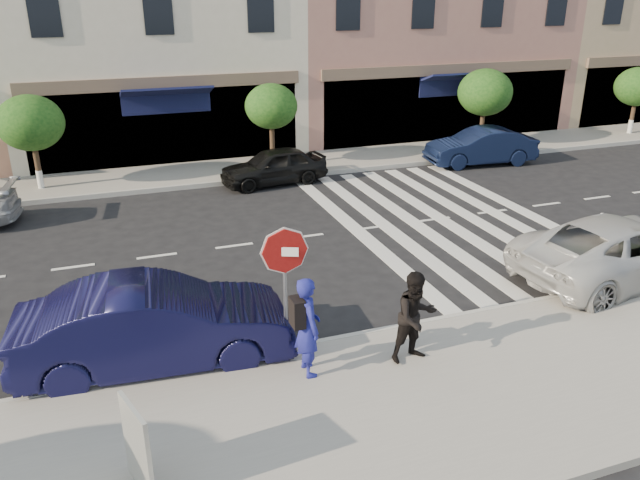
% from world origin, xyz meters
% --- Properties ---
extents(ground, '(120.00, 120.00, 0.00)m').
position_xyz_m(ground, '(0.00, 0.00, 0.00)').
color(ground, black).
rests_on(ground, ground).
extents(sidewalk_near, '(60.00, 4.50, 0.15)m').
position_xyz_m(sidewalk_near, '(0.00, -3.75, 0.07)').
color(sidewalk_near, gray).
rests_on(sidewalk_near, ground).
extents(sidewalk_far, '(60.00, 3.00, 0.15)m').
position_xyz_m(sidewalk_far, '(0.00, 11.00, 0.07)').
color(sidewalk_far, gray).
rests_on(sidewalk_far, ground).
extents(building_centre, '(11.00, 9.00, 11.00)m').
position_xyz_m(building_centre, '(-0.50, 17.00, 5.50)').
color(building_centre, beige).
rests_on(building_centre, ground).
extents(street_tree_wb, '(2.10, 2.10, 3.06)m').
position_xyz_m(street_tree_wb, '(-5.00, 10.80, 2.31)').
color(street_tree_wb, '#473323').
rests_on(street_tree_wb, sidewalk_far).
extents(street_tree_c, '(1.90, 1.90, 3.04)m').
position_xyz_m(street_tree_c, '(3.00, 10.80, 2.36)').
color(street_tree_c, '#473323').
rests_on(street_tree_c, sidewalk_far).
extents(street_tree_ea, '(2.20, 2.20, 3.19)m').
position_xyz_m(street_tree_ea, '(12.00, 10.80, 2.39)').
color(street_tree_ea, '#473323').
rests_on(street_tree_ea, sidewalk_far).
extents(street_tree_eb, '(2.00, 2.00, 2.94)m').
position_xyz_m(street_tree_eb, '(20.00, 10.80, 2.22)').
color(street_tree_eb, '#473323').
rests_on(street_tree_eb, sidewalk_far).
extents(stop_sign, '(0.80, 0.37, 2.44)m').
position_xyz_m(stop_sign, '(-0.28, -1.67, 1.93)').
color(stop_sign, gray).
rests_on(stop_sign, sidewalk_near).
extents(photographer, '(0.44, 0.66, 1.79)m').
position_xyz_m(photographer, '(-0.12, -2.38, 1.04)').
color(photographer, navy).
rests_on(photographer, sidewalk_near).
extents(walker, '(0.89, 0.73, 1.69)m').
position_xyz_m(walker, '(1.78, -2.63, 0.99)').
color(walker, black).
rests_on(walker, sidewalk_near).
extents(poster_board, '(0.38, 0.83, 1.30)m').
position_xyz_m(poster_board, '(-3.06, -4.20, 0.78)').
color(poster_board, beige).
rests_on(poster_board, sidewalk_near).
extents(car_near_mid, '(4.92, 2.06, 1.58)m').
position_xyz_m(car_near_mid, '(-2.50, -1.00, 0.79)').
color(car_near_mid, black).
rests_on(car_near_mid, ground).
extents(car_near_right, '(5.53, 2.99, 1.47)m').
position_xyz_m(car_near_right, '(8.00, -0.98, 0.74)').
color(car_near_right, silver).
rests_on(car_near_right, ground).
extents(car_far_mid, '(3.83, 1.91, 1.26)m').
position_xyz_m(car_far_mid, '(2.55, 9.10, 0.63)').
color(car_far_mid, black).
rests_on(car_far_mid, ground).
extents(car_far_right, '(4.32, 1.89, 1.38)m').
position_xyz_m(car_far_right, '(10.74, 8.90, 0.69)').
color(car_far_right, black).
rests_on(car_far_right, ground).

